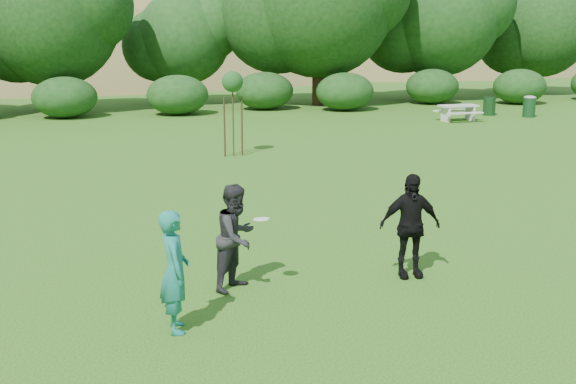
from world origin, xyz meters
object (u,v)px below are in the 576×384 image
at_px(player_black, 410,226).
at_px(player_teal, 175,271).
at_px(player_grey, 237,237).
at_px(trash_can_near, 489,106).
at_px(sapling, 233,84).
at_px(picnic_table, 458,110).
at_px(trash_can_lidded, 529,106).

bearing_deg(player_black, player_teal, -157.10).
xyz_separation_m(player_grey, trash_can_near, (17.89, 19.85, -0.44)).
bearing_deg(sapling, picnic_table, 25.63).
height_order(trash_can_near, trash_can_lidded, trash_can_lidded).
height_order(player_black, sapling, sapling).
bearing_deg(trash_can_lidded, player_teal, -135.82).
relative_size(player_teal, trash_can_lidded, 1.69).
xyz_separation_m(trash_can_near, trash_can_lidded, (1.40, -1.27, 0.09)).
bearing_deg(player_grey, player_black, -47.82).
distance_m(player_grey, sapling, 12.87).
bearing_deg(trash_can_near, trash_can_lidded, -42.03).
distance_m(player_black, sapling, 12.84).
bearing_deg(player_black, trash_can_lidded, 58.24).
height_order(player_grey, picnic_table, player_grey).
height_order(picnic_table, trash_can_lidded, trash_can_lidded).
bearing_deg(player_teal, trash_can_near, -39.40).
relative_size(player_teal, picnic_table, 0.99).
bearing_deg(trash_can_near, picnic_table, -149.62).
height_order(player_teal, picnic_table, player_teal).
bearing_deg(sapling, trash_can_near, 26.53).
relative_size(player_teal, player_black, 0.97).
relative_size(player_grey, picnic_table, 0.99).
distance_m(player_grey, player_black, 3.01).
bearing_deg(player_teal, player_grey, -39.49).
bearing_deg(player_grey, picnic_table, 8.81).
bearing_deg(trash_can_lidded, player_black, -130.76).
bearing_deg(sapling, player_teal, -107.16).
bearing_deg(picnic_table, trash_can_lidded, 4.59).
distance_m(picnic_table, trash_can_lidded, 4.14).
bearing_deg(trash_can_lidded, trash_can_near, 137.97).
bearing_deg(sapling, player_grey, -103.63).
bearing_deg(player_grey, player_teal, -173.60).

